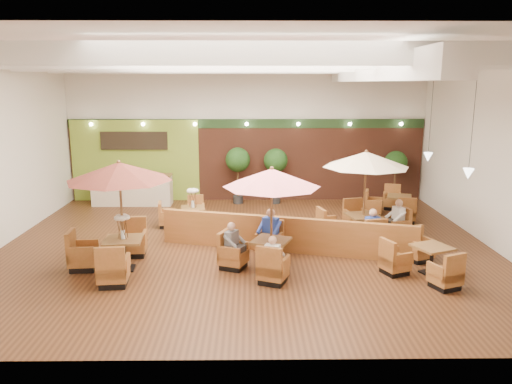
{
  "coord_description": "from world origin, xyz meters",
  "views": [
    {
      "loc": [
        0.13,
        -13.67,
        4.61
      ],
      "look_at": [
        0.3,
        0.5,
        1.5
      ],
      "focal_mm": 35.0,
      "sensor_mm": 36.0,
      "label": 1
    }
  ],
  "objects_px": {
    "service_counter": "(132,190)",
    "table_0": "(118,193)",
    "table_1": "(269,196)",
    "table_4": "(421,261)",
    "topiary_2": "(396,164)",
    "diner_0": "(273,254)",
    "topiary_1": "(276,163)",
    "diner_2": "(233,240)",
    "booth_divider": "(284,234)",
    "topiary_0": "(238,162)",
    "table_3": "(187,214)",
    "diner_3": "(371,225)",
    "table_5": "(391,206)",
    "diner_4": "(397,216)",
    "table_2": "(365,180)",
    "diner_1": "(270,228)"
  },
  "relations": [
    {
      "from": "table_0",
      "to": "table_1",
      "type": "height_order",
      "value": "table_0"
    },
    {
      "from": "table_0",
      "to": "diner_0",
      "type": "height_order",
      "value": "table_0"
    },
    {
      "from": "table_3",
      "to": "diner_2",
      "type": "relative_size",
      "value": 3.09
    },
    {
      "from": "topiary_1",
      "to": "diner_1",
      "type": "distance_m",
      "value": 6.12
    },
    {
      "from": "booth_divider",
      "to": "table_3",
      "type": "height_order",
      "value": "table_3"
    },
    {
      "from": "table_2",
      "to": "table_0",
      "type": "bearing_deg",
      "value": -174.08
    },
    {
      "from": "diner_4",
      "to": "booth_divider",
      "type": "bearing_deg",
      "value": 90.07
    },
    {
      "from": "table_4",
      "to": "diner_3",
      "type": "height_order",
      "value": "diner_3"
    },
    {
      "from": "booth_divider",
      "to": "table_4",
      "type": "distance_m",
      "value": 3.66
    },
    {
      "from": "service_counter",
      "to": "topiary_2",
      "type": "height_order",
      "value": "topiary_2"
    },
    {
      "from": "service_counter",
      "to": "diner_2",
      "type": "height_order",
      "value": "diner_2"
    },
    {
      "from": "topiary_0",
      "to": "diner_0",
      "type": "bearing_deg",
      "value": -82.82
    },
    {
      "from": "table_4",
      "to": "table_3",
      "type": "bearing_deg",
      "value": 123.76
    },
    {
      "from": "table_3",
      "to": "diner_1",
      "type": "height_order",
      "value": "table_3"
    },
    {
      "from": "table_4",
      "to": "topiary_2",
      "type": "distance_m",
      "value": 7.66
    },
    {
      "from": "table_3",
      "to": "diner_3",
      "type": "height_order",
      "value": "table_3"
    },
    {
      "from": "topiary_2",
      "to": "topiary_1",
      "type": "bearing_deg",
      "value": -180.0
    },
    {
      "from": "table_0",
      "to": "table_1",
      "type": "distance_m",
      "value": 3.71
    },
    {
      "from": "table_5",
      "to": "diner_0",
      "type": "relative_size",
      "value": 3.61
    },
    {
      "from": "topiary_1",
      "to": "table_0",
      "type": "bearing_deg",
      "value": -120.96
    },
    {
      "from": "table_4",
      "to": "table_5",
      "type": "height_order",
      "value": "table_5"
    },
    {
      "from": "table_0",
      "to": "topiary_1",
      "type": "bearing_deg",
      "value": 53.94
    },
    {
      "from": "booth_divider",
      "to": "table_0",
      "type": "bearing_deg",
      "value": -147.19
    },
    {
      "from": "diner_3",
      "to": "diner_1",
      "type": "bearing_deg",
      "value": 168.15
    },
    {
      "from": "table_5",
      "to": "diner_2",
      "type": "xyz_separation_m",
      "value": [
        -5.43,
        -5.11,
        0.4
      ]
    },
    {
      "from": "table_0",
      "to": "table_2",
      "type": "xyz_separation_m",
      "value": [
        6.6,
        2.31,
        -0.14
      ]
    },
    {
      "from": "topiary_0",
      "to": "topiary_1",
      "type": "distance_m",
      "value": 1.46
    },
    {
      "from": "service_counter",
      "to": "table_5",
      "type": "xyz_separation_m",
      "value": [
        9.53,
        -1.69,
        -0.25
      ]
    },
    {
      "from": "booth_divider",
      "to": "table_0",
      "type": "relative_size",
      "value": 2.57
    },
    {
      "from": "diner_3",
      "to": "topiary_1",
      "type": "bearing_deg",
      "value": 94.25
    },
    {
      "from": "table_1",
      "to": "table_4",
      "type": "bearing_deg",
      "value": 15.97
    },
    {
      "from": "diner_2",
      "to": "diner_3",
      "type": "relative_size",
      "value": 0.96
    },
    {
      "from": "booth_divider",
      "to": "topiary_0",
      "type": "xyz_separation_m",
      "value": [
        -1.42,
        5.73,
        1.14
      ]
    },
    {
      "from": "topiary_1",
      "to": "topiary_2",
      "type": "distance_m",
      "value": 4.65
    },
    {
      "from": "table_0",
      "to": "diner_4",
      "type": "xyz_separation_m",
      "value": [
        7.6,
        2.31,
        -1.23
      ]
    },
    {
      "from": "service_counter",
      "to": "topiary_1",
      "type": "distance_m",
      "value": 5.61
    },
    {
      "from": "service_counter",
      "to": "topiary_1",
      "type": "relative_size",
      "value": 1.4
    },
    {
      "from": "service_counter",
      "to": "table_0",
      "type": "distance_m",
      "value": 7.1
    },
    {
      "from": "table_2",
      "to": "diner_0",
      "type": "height_order",
      "value": "table_2"
    },
    {
      "from": "table_1",
      "to": "topiary_1",
      "type": "height_order",
      "value": "table_1"
    },
    {
      "from": "topiary_0",
      "to": "diner_1",
      "type": "bearing_deg",
      "value": -80.58
    },
    {
      "from": "topiary_2",
      "to": "diner_0",
      "type": "height_order",
      "value": "topiary_2"
    },
    {
      "from": "topiary_0",
      "to": "topiary_2",
      "type": "distance_m",
      "value": 6.11
    },
    {
      "from": "table_1",
      "to": "table_3",
      "type": "height_order",
      "value": "table_1"
    },
    {
      "from": "table_4",
      "to": "table_5",
      "type": "xyz_separation_m",
      "value": [
        0.81,
        5.54,
        0.0
      ]
    },
    {
      "from": "table_1",
      "to": "diner_2",
      "type": "relative_size",
      "value": 3.68
    },
    {
      "from": "diner_0",
      "to": "topiary_1",
      "type": "bearing_deg",
      "value": 105.82
    },
    {
      "from": "table_1",
      "to": "table_4",
      "type": "distance_m",
      "value": 4.06
    },
    {
      "from": "table_0",
      "to": "topiary_2",
      "type": "height_order",
      "value": "table_0"
    },
    {
      "from": "service_counter",
      "to": "table_5",
      "type": "bearing_deg",
      "value": -10.06
    }
  ]
}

